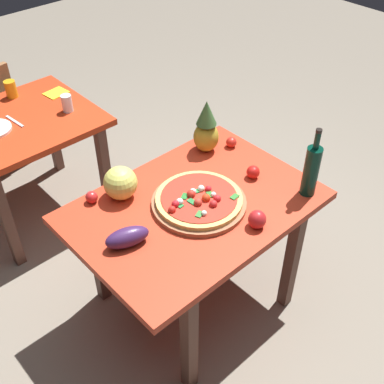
# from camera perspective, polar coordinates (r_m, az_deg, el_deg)

# --- Properties ---
(ground_plane) EXTENTS (10.00, 10.00, 0.00)m
(ground_plane) POSITION_cam_1_polar(r_m,az_deg,el_deg) (2.90, 0.20, -12.34)
(ground_plane) COLOR gray
(display_table) EXTENTS (1.19, 0.84, 0.73)m
(display_table) POSITION_cam_1_polar(r_m,az_deg,el_deg) (2.43, 0.23, -3.08)
(display_table) COLOR brown
(display_table) RESTS_ON ground_plane
(background_table) EXTENTS (0.91, 0.79, 0.73)m
(background_table) POSITION_cam_1_polar(r_m,az_deg,el_deg) (3.23, -19.32, 6.26)
(background_table) COLOR brown
(background_table) RESTS_ON ground_plane
(pizza_board) EXTENTS (0.46, 0.46, 0.02)m
(pizza_board) POSITION_cam_1_polar(r_m,az_deg,el_deg) (2.35, 0.82, -1.28)
(pizza_board) COLOR #985E3D
(pizza_board) RESTS_ON display_table
(pizza) EXTENTS (0.42, 0.42, 0.06)m
(pizza) POSITION_cam_1_polar(r_m,az_deg,el_deg) (2.33, 0.81, -0.82)
(pizza) COLOR #E6B55F
(pizza) RESTS_ON pizza_board
(wine_bottle) EXTENTS (0.08, 0.08, 0.37)m
(wine_bottle) POSITION_cam_1_polar(r_m,az_deg,el_deg) (2.41, 13.86, 2.55)
(wine_bottle) COLOR #072F22
(wine_bottle) RESTS_ON display_table
(pineapple_left) EXTENTS (0.14, 0.14, 0.31)m
(pineapple_left) POSITION_cam_1_polar(r_m,az_deg,el_deg) (2.65, 1.69, 7.44)
(pineapple_left) COLOR #AE962A
(pineapple_left) RESTS_ON display_table
(melon) EXTENTS (0.17, 0.17, 0.17)m
(melon) POSITION_cam_1_polar(r_m,az_deg,el_deg) (2.38, -8.42, 1.06)
(melon) COLOR #DCDC60
(melon) RESTS_ON display_table
(bell_pepper) EXTENTS (0.08, 0.08, 0.09)m
(bell_pepper) POSITION_cam_1_polar(r_m,az_deg,el_deg) (2.24, 7.67, -3.23)
(bell_pepper) COLOR red
(bell_pepper) RESTS_ON display_table
(eggplant) EXTENTS (0.22, 0.15, 0.09)m
(eggplant) POSITION_cam_1_polar(r_m,az_deg,el_deg) (2.16, -7.65, -5.28)
(eggplant) COLOR #3E2251
(eggplant) RESTS_ON display_table
(tomato_beside_pepper) EXTENTS (0.06, 0.06, 0.06)m
(tomato_beside_pepper) POSITION_cam_1_polar(r_m,az_deg,el_deg) (2.41, -11.73, -0.59)
(tomato_beside_pepper) COLOR red
(tomato_beside_pepper) RESTS_ON display_table
(tomato_by_bottle) EXTENTS (0.06, 0.06, 0.06)m
(tomato_by_bottle) POSITION_cam_1_polar(r_m,az_deg,el_deg) (2.74, 4.65, 5.87)
(tomato_by_bottle) COLOR red
(tomato_by_bottle) RESTS_ON display_table
(tomato_near_board) EXTENTS (0.07, 0.07, 0.07)m
(tomato_near_board) POSITION_cam_1_polar(r_m,az_deg,el_deg) (2.52, 7.20, 2.35)
(tomato_near_board) COLOR red
(tomato_near_board) RESTS_ON display_table
(drinking_glass_juice) EXTENTS (0.07, 0.07, 0.11)m
(drinking_glass_juice) POSITION_cam_1_polar(r_m,az_deg,el_deg) (3.42, -20.54, 11.27)
(drinking_glass_juice) COLOR orange
(drinking_glass_juice) RESTS_ON background_table
(drinking_glass_water) EXTENTS (0.07, 0.07, 0.11)m
(drinking_glass_water) POSITION_cam_1_polar(r_m,az_deg,el_deg) (3.15, -14.50, 10.08)
(drinking_glass_water) COLOR silver
(drinking_glass_water) RESTS_ON background_table
(knife_utensil) EXTENTS (0.03, 0.18, 0.01)m
(knife_utensil) POSITION_cam_1_polar(r_m,az_deg,el_deg) (3.16, -20.14, 7.82)
(knife_utensil) COLOR silver
(knife_utensil) RESTS_ON background_table
(napkin_folded) EXTENTS (0.15, 0.14, 0.01)m
(napkin_folded) POSITION_cam_1_polar(r_m,az_deg,el_deg) (3.40, -15.70, 11.15)
(napkin_folded) COLOR yellow
(napkin_folded) RESTS_ON background_table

